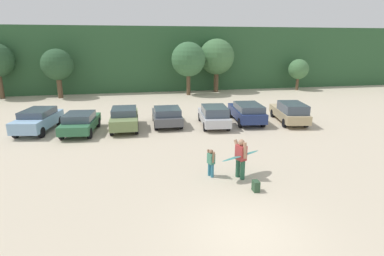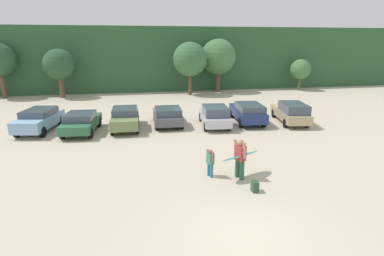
{
  "view_description": "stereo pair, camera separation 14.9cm",
  "coord_description": "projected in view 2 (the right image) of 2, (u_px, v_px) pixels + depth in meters",
  "views": [
    {
      "loc": [
        -3.36,
        -7.94,
        5.86
      ],
      "look_at": [
        -0.18,
        7.79,
        1.36
      ],
      "focal_mm": 28.72,
      "sensor_mm": 36.0,
      "label": 1
    },
    {
      "loc": [
        -3.21,
        -7.97,
        5.86
      ],
      "look_at": [
        -0.18,
        7.79,
        1.36
      ],
      "focal_mm": 28.72,
      "sensor_mm": 36.0,
      "label": 2
    }
  ],
  "objects": [
    {
      "name": "ground_plane",
      "position": [
        244.0,
        234.0,
        9.7
      ],
      "size": [
        120.0,
        120.0,
        0.0
      ],
      "primitive_type": "plane",
      "color": "beige"
    },
    {
      "name": "hillside_ridge",
      "position": [
        155.0,
        57.0,
        42.07
      ],
      "size": [
        108.0,
        12.0,
        7.65
      ],
      "primitive_type": "cube",
      "color": "#2D5633",
      "rests_on": "ground_plane"
    },
    {
      "name": "tree_left",
      "position": [
        59.0,
        65.0,
        32.55
      ],
      "size": [
        3.29,
        3.29,
        5.2
      ],
      "color": "brown",
      "rests_on": "ground_plane"
    },
    {
      "name": "tree_right",
      "position": [
        190.0,
        59.0,
        34.24
      ],
      "size": [
        3.81,
        3.81,
        5.91
      ],
      "color": "brown",
      "rests_on": "ground_plane"
    },
    {
      "name": "tree_center",
      "position": [
        218.0,
        57.0,
        36.37
      ],
      "size": [
        4.18,
        4.18,
        6.26
      ],
      "color": "brown",
      "rests_on": "ground_plane"
    },
    {
      "name": "tree_ridge_back",
      "position": [
        301.0,
        69.0,
        38.0
      ],
      "size": [
        2.47,
        2.47,
        3.84
      ],
      "color": "brown",
      "rests_on": "ground_plane"
    },
    {
      "name": "parked_car_sky_blue",
      "position": [
        39.0,
        119.0,
        20.77
      ],
      "size": [
        2.55,
        4.59,
        1.5
      ],
      "rotation": [
        0.0,
        0.0,
        1.39
      ],
      "color": "#84ADD1",
      "rests_on": "ground_plane"
    },
    {
      "name": "parked_car_forest_green",
      "position": [
        81.0,
        122.0,
        20.41
      ],
      "size": [
        2.3,
        4.34,
        1.38
      ],
      "rotation": [
        0.0,
        0.0,
        1.47
      ],
      "color": "#2D6642",
      "rests_on": "ground_plane"
    },
    {
      "name": "parked_car_olive_green",
      "position": [
        125.0,
        118.0,
        21.29
      ],
      "size": [
        1.92,
        4.2,
        1.49
      ],
      "rotation": [
        0.0,
        0.0,
        1.55
      ],
      "color": "#6B7F4C",
      "rests_on": "ground_plane"
    },
    {
      "name": "parked_car_dark_gray",
      "position": [
        168.0,
        115.0,
        22.25
      ],
      "size": [
        2.07,
        4.0,
        1.36
      ],
      "rotation": [
        0.0,
        0.0,
        1.54
      ],
      "color": "#4C4F54",
      "rests_on": "ground_plane"
    },
    {
      "name": "parked_car_silver",
      "position": [
        215.0,
        115.0,
        22.01
      ],
      "size": [
        2.2,
        4.44,
        1.5
      ],
      "rotation": [
        0.0,
        0.0,
        1.47
      ],
      "color": "silver",
      "rests_on": "ground_plane"
    },
    {
      "name": "parked_car_navy",
      "position": [
        248.0,
        112.0,
        22.96
      ],
      "size": [
        2.29,
        4.73,
        1.49
      ],
      "rotation": [
        0.0,
        0.0,
        1.47
      ],
      "color": "navy",
      "rests_on": "ground_plane"
    },
    {
      "name": "parked_car_tan",
      "position": [
        291.0,
        112.0,
        22.87
      ],
      "size": [
        2.53,
        4.96,
        1.58
      ],
      "rotation": [
        0.0,
        0.0,
        1.39
      ],
      "color": "tan",
      "rests_on": "ground_plane"
    },
    {
      "name": "person_adult",
      "position": [
        240.0,
        157.0,
        13.45
      ],
      "size": [
        0.47,
        0.82,
        1.81
      ],
      "rotation": [
        0.0,
        0.0,
        3.5
      ],
      "color": "#26593F",
      "rests_on": "ground_plane"
    },
    {
      "name": "person_child",
      "position": [
        210.0,
        161.0,
        13.7
      ],
      "size": [
        0.33,
        0.54,
        1.28
      ],
      "rotation": [
        0.0,
        0.0,
        3.5
      ],
      "color": "teal",
      "rests_on": "ground_plane"
    },
    {
      "name": "surfboard_teal",
      "position": [
        240.0,
        156.0,
        13.59
      ],
      "size": [
        2.26,
        1.53,
        0.29
      ],
      "rotation": [
        0.0,
        0.0,
        3.6
      ],
      "color": "teal"
    },
    {
      "name": "backpack_dropped",
      "position": [
        255.0,
        186.0,
        12.43
      ],
      "size": [
        0.24,
        0.34,
        0.45
      ],
      "color": "#2D4C33",
      "rests_on": "ground_plane"
    }
  ]
}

